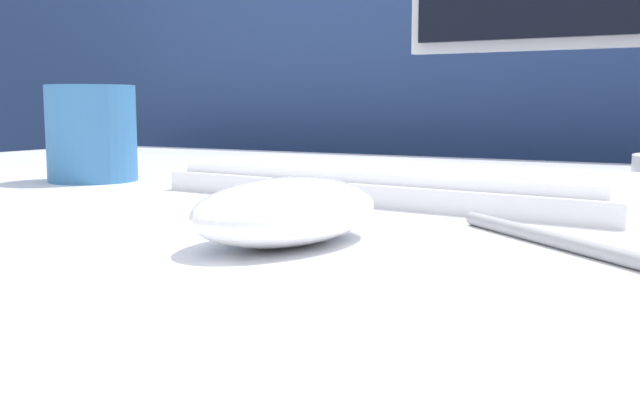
% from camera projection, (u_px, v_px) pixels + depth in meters
% --- Properties ---
extents(partition_panel, '(5.00, 0.03, 1.12)m').
position_uv_depth(partition_panel, '(579.00, 301.00, 1.09)').
color(partition_panel, navy).
rests_on(partition_panel, ground_plane).
extents(computer_mouse_near, '(0.09, 0.13, 0.03)m').
position_uv_depth(computer_mouse_near, '(287.00, 211.00, 0.39)').
color(computer_mouse_near, white).
rests_on(computer_mouse_near, desk).
extents(keyboard, '(0.38, 0.16, 0.02)m').
position_uv_depth(keyboard, '(398.00, 183.00, 0.58)').
color(keyboard, silver).
rests_on(keyboard, desk).
extents(mug, '(0.08, 0.08, 0.09)m').
position_uv_depth(mug, '(92.00, 133.00, 0.70)').
color(mug, teal).
rests_on(mug, desk).
extents(pen, '(0.12, 0.10, 0.01)m').
position_uv_depth(pen, '(555.00, 240.00, 0.38)').
color(pen, '#99999E').
rests_on(pen, desk).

